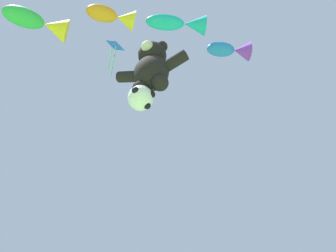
{
  "coord_description": "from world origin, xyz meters",
  "views": [
    {
      "loc": [
        2.01,
        -1.1,
        1.29
      ],
      "look_at": [
        -0.33,
        4.86,
        8.02
      ],
      "focal_mm": 35.0,
      "sensor_mm": 36.0,
      "label": 1
    }
  ],
  "objects_px": {
    "teddy_bear_kite": "(151,67)",
    "soccer_ball_kite": "(141,98)",
    "fish_kite_teal": "(180,24)",
    "diamond_kite": "(114,49)",
    "fish_kite_emerald": "(40,23)",
    "fish_kite_tangerine": "(114,16)",
    "fish_kite_cobalt": "(231,50)"
  },
  "relations": [
    {
      "from": "soccer_ball_kite",
      "to": "teddy_bear_kite",
      "type": "bearing_deg",
      "value": -9.22
    },
    {
      "from": "fish_kite_tangerine",
      "to": "soccer_ball_kite",
      "type": "bearing_deg",
      "value": 30.87
    },
    {
      "from": "fish_kite_teal",
      "to": "fish_kite_emerald",
      "type": "bearing_deg",
      "value": -152.52
    },
    {
      "from": "fish_kite_teal",
      "to": "teddy_bear_kite",
      "type": "bearing_deg",
      "value": -141.83
    },
    {
      "from": "fish_kite_emerald",
      "to": "diamond_kite",
      "type": "distance_m",
      "value": 3.03
    },
    {
      "from": "teddy_bear_kite",
      "to": "fish_kite_teal",
      "type": "distance_m",
      "value": 3.8
    },
    {
      "from": "fish_kite_cobalt",
      "to": "fish_kite_teal",
      "type": "relative_size",
      "value": 0.75
    },
    {
      "from": "fish_kite_cobalt",
      "to": "fish_kite_tangerine",
      "type": "xyz_separation_m",
      "value": [
        -3.97,
        -2.79,
        0.62
      ]
    },
    {
      "from": "fish_kite_teal",
      "to": "diamond_kite",
      "type": "bearing_deg",
      "value": -178.11
    },
    {
      "from": "teddy_bear_kite",
      "to": "fish_kite_emerald",
      "type": "relative_size",
      "value": 1.1
    },
    {
      "from": "fish_kite_teal",
      "to": "fish_kite_emerald",
      "type": "distance_m",
      "value": 5.39
    },
    {
      "from": "teddy_bear_kite",
      "to": "fish_kite_tangerine",
      "type": "bearing_deg",
      "value": -156.13
    },
    {
      "from": "fish_kite_cobalt",
      "to": "fish_kite_emerald",
      "type": "distance_m",
      "value": 7.47
    },
    {
      "from": "fish_kite_emerald",
      "to": "fish_kite_cobalt",
      "type": "bearing_deg",
      "value": 31.71
    },
    {
      "from": "fish_kite_tangerine",
      "to": "diamond_kite",
      "type": "xyz_separation_m",
      "value": [
        -0.58,
        1.21,
        -0.22
      ]
    },
    {
      "from": "fish_kite_emerald",
      "to": "diamond_kite",
      "type": "bearing_deg",
      "value": 52.6
    },
    {
      "from": "teddy_bear_kite",
      "to": "diamond_kite",
      "type": "height_order",
      "value": "diamond_kite"
    },
    {
      "from": "fish_kite_cobalt",
      "to": "fish_kite_emerald",
      "type": "xyz_separation_m",
      "value": [
        -6.35,
        -3.92,
        -0.3
      ]
    },
    {
      "from": "soccer_ball_kite",
      "to": "fish_kite_cobalt",
      "type": "distance_m",
      "value": 5.5
    },
    {
      "from": "soccer_ball_kite",
      "to": "fish_kite_teal",
      "type": "height_order",
      "value": "fish_kite_teal"
    },
    {
      "from": "soccer_ball_kite",
      "to": "fish_kite_emerald",
      "type": "xyz_separation_m",
      "value": [
        -3.55,
        -1.83,
        3.96
      ]
    },
    {
      "from": "teddy_bear_kite",
      "to": "fish_kite_tangerine",
      "type": "xyz_separation_m",
      "value": [
        -1.48,
        -0.66,
        3.5
      ]
    },
    {
      "from": "teddy_bear_kite",
      "to": "soccer_ball_kite",
      "type": "distance_m",
      "value": 1.41
    },
    {
      "from": "teddy_bear_kite",
      "to": "soccer_ball_kite",
      "type": "bearing_deg",
      "value": 170.78
    },
    {
      "from": "teddy_bear_kite",
      "to": "soccer_ball_kite",
      "type": "relative_size",
      "value": 3.0
    },
    {
      "from": "fish_kite_cobalt",
      "to": "fish_kite_teal",
      "type": "height_order",
      "value": "fish_kite_teal"
    },
    {
      "from": "fish_kite_cobalt",
      "to": "diamond_kite",
      "type": "distance_m",
      "value": 4.84
    },
    {
      "from": "teddy_bear_kite",
      "to": "diamond_kite",
      "type": "xyz_separation_m",
      "value": [
        -2.07,
        0.56,
        3.28
      ]
    },
    {
      "from": "fish_kite_cobalt",
      "to": "diamond_kite",
      "type": "height_order",
      "value": "diamond_kite"
    },
    {
      "from": "soccer_ball_kite",
      "to": "fish_kite_emerald",
      "type": "height_order",
      "value": "fish_kite_emerald"
    },
    {
      "from": "fish_kite_cobalt",
      "to": "teddy_bear_kite",
      "type": "bearing_deg",
      "value": -139.37
    },
    {
      "from": "fish_kite_tangerine",
      "to": "diamond_kite",
      "type": "bearing_deg",
      "value": 115.68
    }
  ]
}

